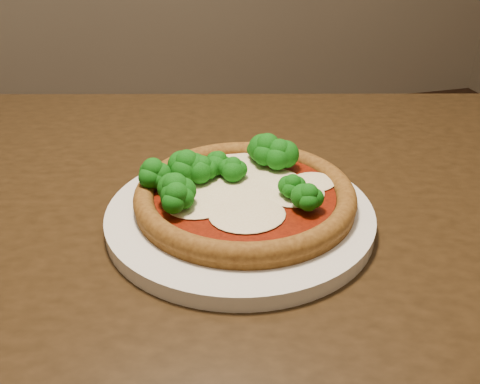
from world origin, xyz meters
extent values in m
cube|color=black|center=(-0.13, -0.20, 0.73)|extent=(1.46, 1.12, 0.04)
cylinder|color=silver|center=(-0.07, -0.24, 0.76)|extent=(0.30, 0.30, 0.02)
cylinder|color=brown|center=(-0.06, -0.23, 0.77)|extent=(0.25, 0.25, 0.01)
torus|color=brown|center=(-0.06, -0.23, 0.78)|extent=(0.25, 0.25, 0.02)
cylinder|color=#6F1405|center=(-0.06, -0.23, 0.78)|extent=(0.21, 0.21, 0.00)
ellipsoid|color=#F9EEC6|center=(-0.04, -0.17, 0.78)|extent=(0.07, 0.06, 0.01)
ellipsoid|color=#F9EEC6|center=(-0.12, -0.25, 0.78)|extent=(0.07, 0.06, 0.01)
ellipsoid|color=#F9EEC6|center=(-0.07, -0.17, 0.78)|extent=(0.05, 0.05, 0.00)
ellipsoid|color=#F9EEC6|center=(-0.02, -0.22, 0.78)|extent=(0.08, 0.07, 0.01)
ellipsoid|color=#F9EEC6|center=(-0.06, -0.23, 0.78)|extent=(0.10, 0.09, 0.01)
ellipsoid|color=#F9EEC6|center=(-0.07, -0.28, 0.78)|extent=(0.08, 0.07, 0.01)
ellipsoid|color=#F9EEC6|center=(-0.01, -0.25, 0.78)|extent=(0.07, 0.06, 0.01)
ellipsoid|color=#F9EEC6|center=(0.02, -0.23, 0.78)|extent=(0.05, 0.05, 0.00)
ellipsoid|color=#F9EEC6|center=(-0.09, -0.20, 0.78)|extent=(0.06, 0.06, 0.00)
ellipsoid|color=#F9EEC6|center=(-0.06, -0.17, 0.78)|extent=(0.07, 0.06, 0.01)
ellipsoid|color=#137813|center=(0.00, -0.29, 0.80)|extent=(0.04, 0.04, 0.03)
ellipsoid|color=#137813|center=(-0.10, -0.20, 0.80)|extent=(0.04, 0.04, 0.03)
ellipsoid|color=#137813|center=(-0.07, -0.21, 0.80)|extent=(0.04, 0.04, 0.03)
ellipsoid|color=#137813|center=(-0.02, -0.16, 0.80)|extent=(0.04, 0.04, 0.03)
ellipsoid|color=#137813|center=(0.00, -0.19, 0.81)|extent=(0.05, 0.05, 0.04)
ellipsoid|color=#137813|center=(-0.08, -0.19, 0.80)|extent=(0.04, 0.04, 0.03)
ellipsoid|color=#137813|center=(-0.01, -0.26, 0.80)|extent=(0.03, 0.03, 0.03)
ellipsoid|color=#137813|center=(-0.12, -0.20, 0.81)|extent=(0.05, 0.05, 0.04)
ellipsoid|color=#137813|center=(-0.16, -0.20, 0.81)|extent=(0.04, 0.04, 0.04)
ellipsoid|color=#137813|center=(-0.14, -0.26, 0.81)|extent=(0.04, 0.04, 0.04)
ellipsoid|color=#137813|center=(-0.15, -0.20, 0.80)|extent=(0.03, 0.03, 0.03)
ellipsoid|color=#137813|center=(-0.01, -0.18, 0.81)|extent=(0.05, 0.05, 0.04)
ellipsoid|color=#137813|center=(-0.14, -0.25, 0.81)|extent=(0.05, 0.05, 0.04)
camera|label=1|loc=(-0.20, -0.75, 1.09)|focal=40.00mm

